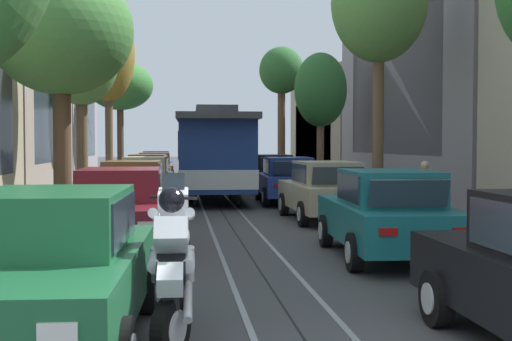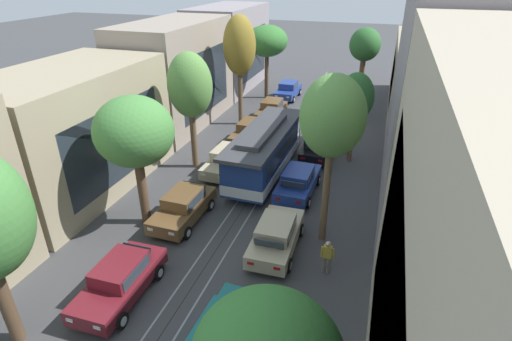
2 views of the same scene
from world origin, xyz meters
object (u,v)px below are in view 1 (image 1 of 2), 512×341
(parked_car_brown_sixth_left, at_px, (155,168))
(street_tree_kerb_left_fourth, at_px, (108,56))
(parked_car_brown_fifth_left, at_px, (148,173))
(cable_car_trolley, at_px, (214,154))
(parked_car_green_near_left, at_px, (49,268))
(parked_car_blue_fourth_right, at_px, (287,180))
(parked_car_black_fifth_right, at_px, (272,173))
(street_tree_kerb_left_far, at_px, (120,86))
(parked_car_beige_mid_right, at_px, (325,191))
(street_tree_kerb_left_second, at_px, (61,32))
(street_tree_kerb_left_mid, at_px, (81,51))
(pedestrian_on_left_pavement, at_px, (425,188))
(parked_car_brown_mid_left, at_px, (133,190))
(street_tree_kerb_right_mid, at_px, (321,91))
(street_tree_kerb_right_fourth, at_px, (281,74))
(parked_car_maroon_second_left, at_px, (120,210))
(parked_car_teal_second_right, at_px, (388,214))
(parked_car_beige_fourth_left, at_px, (146,179))
(street_tree_kerb_right_second, at_px, (379,3))
(parked_car_blue_far_left, at_px, (156,164))
(motorcycle_with_rider, at_px, (172,256))

(parked_car_brown_sixth_left, bearing_deg, street_tree_kerb_left_fourth, -135.50)
(parked_car_brown_fifth_left, xyz_separation_m, cable_car_trolley, (2.60, -5.20, 0.86))
(parked_car_green_near_left, relative_size, parked_car_blue_fourth_right, 1.00)
(parked_car_brown_sixth_left, relative_size, parked_car_black_fifth_right, 1.00)
(street_tree_kerb_left_fourth, bearing_deg, parked_car_brown_sixth_left, 44.50)
(street_tree_kerb_left_far, bearing_deg, parked_car_beige_mid_right, -72.47)
(street_tree_kerb_left_second, bearing_deg, street_tree_kerb_left_mid, 93.43)
(street_tree_kerb_left_second, bearing_deg, parked_car_green_near_left, -81.45)
(pedestrian_on_left_pavement, bearing_deg, parked_car_green_near_left, -127.78)
(street_tree_kerb_left_fourth, xyz_separation_m, street_tree_kerb_left_far, (-0.11, 7.80, -0.80))
(parked_car_brown_mid_left, bearing_deg, parked_car_brown_sixth_left, 89.80)
(street_tree_kerb_right_mid, distance_m, street_tree_kerb_right_fourth, 9.10)
(parked_car_maroon_second_left, xyz_separation_m, street_tree_kerb_left_far, (-2.24, 27.61, 4.59))
(parked_car_teal_second_right, xyz_separation_m, street_tree_kerb_left_fourth, (-6.96, 21.08, 5.40))
(parked_car_maroon_second_left, bearing_deg, street_tree_kerb_left_second, 110.97)
(parked_car_black_fifth_right, bearing_deg, street_tree_kerb_right_fourth, 78.70)
(street_tree_kerb_right_fourth, xyz_separation_m, pedestrian_on_left_pavement, (0.59, -20.54, -5.01))
(parked_car_beige_fourth_left, height_order, street_tree_kerb_right_second, street_tree_kerb_right_second)
(parked_car_green_near_left, height_order, parked_car_blue_far_left, same)
(parked_car_green_near_left, bearing_deg, parked_car_brown_mid_left, 89.57)
(parked_car_beige_mid_right, relative_size, street_tree_kerb_right_mid, 0.74)
(parked_car_beige_mid_right, distance_m, street_tree_kerb_left_far, 24.49)
(motorcycle_with_rider, bearing_deg, parked_car_teal_second_right, 51.96)
(street_tree_kerb_left_fourth, distance_m, motorcycle_with_rider, 26.65)
(parked_car_brown_fifth_left, distance_m, street_tree_kerb_left_far, 12.26)
(parked_car_brown_sixth_left, distance_m, parked_car_black_fifth_right, 8.30)
(cable_car_trolley, bearing_deg, street_tree_kerb_left_fourth, 117.88)
(parked_car_black_fifth_right, bearing_deg, parked_car_beige_mid_right, -90.15)
(street_tree_kerb_left_mid, distance_m, street_tree_kerb_left_fourth, 8.43)
(parked_car_green_near_left, height_order, street_tree_kerb_left_mid, street_tree_kerb_left_mid)
(parked_car_green_near_left, bearing_deg, street_tree_kerb_right_mid, 71.06)
(parked_car_teal_second_right, relative_size, street_tree_kerb_left_fourth, 0.52)
(parked_car_brown_fifth_left, xyz_separation_m, street_tree_kerb_right_second, (7.08, -10.26, 5.30))
(parked_car_teal_second_right, relative_size, street_tree_kerb_left_far, 0.64)
(street_tree_kerb_left_far, bearing_deg, cable_car_trolley, -74.17)
(parked_car_brown_fifth_left, bearing_deg, street_tree_kerb_left_mid, -112.32)
(parked_car_beige_fourth_left, bearing_deg, parked_car_black_fifth_right, 37.90)
(street_tree_kerb_left_second, distance_m, street_tree_kerb_right_fourth, 21.41)
(parked_car_teal_second_right, height_order, street_tree_kerb_right_second, street_tree_kerb_right_second)
(parked_car_beige_fourth_left, height_order, parked_car_brown_sixth_left, same)
(parked_car_blue_fourth_right, bearing_deg, parked_car_black_fifth_right, 87.98)
(parked_car_green_near_left, xyz_separation_m, parked_car_blue_fourth_right, (5.06, 16.03, 0.00))
(parked_car_maroon_second_left, xyz_separation_m, parked_car_beige_mid_right, (5.01, 4.66, 0.00))
(parked_car_black_fifth_right, height_order, street_tree_kerb_right_mid, street_tree_kerb_right_mid)
(parked_car_teal_second_right, distance_m, street_tree_kerb_right_fourth, 26.22)
(parked_car_beige_fourth_left, relative_size, parked_car_blue_far_left, 1.00)
(parked_car_green_near_left, distance_m, street_tree_kerb_right_fourth, 31.64)
(street_tree_kerb_left_fourth, xyz_separation_m, pedestrian_on_left_pavement, (9.57, -15.98, -5.29))
(parked_car_green_near_left, relative_size, parked_car_teal_second_right, 1.00)
(parked_car_beige_fourth_left, distance_m, street_tree_kerb_right_mid, 8.97)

